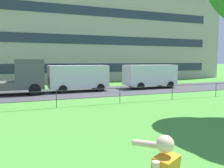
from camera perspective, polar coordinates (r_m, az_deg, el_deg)
name	(u,v)px	position (r m, az deg, el deg)	size (l,w,h in m)	color
street_strip	(46,94)	(19.51, -15.80, -2.30)	(80.00, 6.35, 0.01)	#424247
park_fence	(56,96)	(13.52, -13.35, -2.85)	(38.79, 0.04, 1.00)	#232328
flatbed_truck_left	(10,79)	(19.76, -23.59, 1.08)	(7.35, 2.58, 2.75)	#4C4C51
panel_van_far_left	(78,77)	(20.42, -8.14, 1.78)	(5.02, 2.13, 2.24)	silver
panel_van_center	(150,75)	(22.94, 9.23, 2.19)	(5.00, 2.11, 2.24)	silver
apartment_building_background	(84,20)	(38.20, -6.78, 15.08)	(38.93, 16.23, 17.81)	#ADA393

